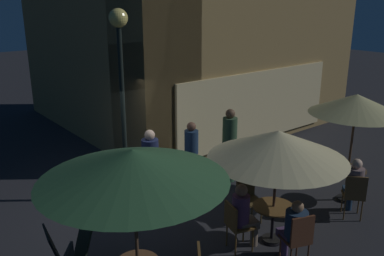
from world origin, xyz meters
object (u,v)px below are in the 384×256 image
at_px(patron_standing_4, 191,155).
at_px(patio_umbrella_1, 278,145).
at_px(patron_standing_5, 229,145).
at_px(patron_standing_6, 151,169).
at_px(street_lamp_near_corner, 120,61).
at_px(cafe_chair_6, 354,193).
at_px(cafe_chair_5, 236,222).
at_px(patron_seated_2, 243,213).
at_px(cafe_table_2, 347,177).
at_px(patron_seated_1, 294,227).
at_px(patio_umbrella_2, 356,105).
at_px(patio_umbrella_0, 133,166).
at_px(cafe_table_1, 273,215).
at_px(menu_sandwich_board, 70,253).
at_px(cafe_chair_3, 299,236).
at_px(cafe_chair_4, 248,195).
at_px(patron_seated_3, 354,184).

bearing_deg(patron_standing_4, patio_umbrella_1, -16.25).
bearing_deg(patron_standing_5, patron_standing_6, -50.11).
bearing_deg(street_lamp_near_corner, cafe_chair_6, -49.12).
bearing_deg(cafe_chair_5, patron_seated_2, -0.00).
bearing_deg(patron_standing_5, cafe_chair_6, 55.24).
distance_m(cafe_chair_6, patron_seated_2, 2.60).
height_order(patio_umbrella_1, patron_seated_2, patio_umbrella_1).
distance_m(cafe_chair_5, cafe_chair_6, 2.74).
height_order(cafe_table_2, patron_seated_1, patron_seated_1).
relative_size(street_lamp_near_corner, patron_standing_4, 2.56).
xyz_separation_m(patio_umbrella_2, patron_standing_6, (-3.55, 2.50, -1.34)).
height_order(patron_standing_5, patron_standing_6, patron_standing_5).
xyz_separation_m(cafe_chair_5, cafe_chair_6, (2.65, -0.71, 0.03)).
bearing_deg(patron_standing_4, patio_umbrella_0, -59.96).
distance_m(patio_umbrella_1, patron_standing_4, 2.97).
relative_size(cafe_table_1, patio_umbrella_0, 0.29).
bearing_deg(menu_sandwich_board, patron_seated_2, -10.09).
height_order(cafe_chair_5, patron_standing_4, patron_standing_4).
bearing_deg(patron_standing_6, patio_umbrella_1, -108.91).
relative_size(cafe_table_2, patron_seated_2, 0.61).
bearing_deg(cafe_table_2, patron_standing_4, 130.35).
height_order(street_lamp_near_corner, patron_standing_4, street_lamp_near_corner).
height_order(cafe_chair_3, patron_seated_2, patron_seated_2).
xyz_separation_m(patron_seated_2, patron_standing_6, (-0.39, 2.38, 0.16)).
bearing_deg(patio_umbrella_1, patron_standing_4, 84.22).
xyz_separation_m(patio_umbrella_1, patron_standing_6, (-0.98, 2.56, -1.03)).
bearing_deg(patio_umbrella_0, cafe_chair_6, -7.04).
bearing_deg(patio_umbrella_1, cafe_table_1, 90.00).
relative_size(patron_seated_2, patron_standing_5, 0.69).
bearing_deg(cafe_chair_3, cafe_chair_5, 43.92).
distance_m(menu_sandwich_board, patron_seated_1, 3.68).
xyz_separation_m(cafe_chair_3, cafe_chair_5, (-0.45, 1.02, -0.04)).
distance_m(patio_umbrella_0, cafe_chair_4, 3.56).
relative_size(street_lamp_near_corner, cafe_chair_4, 4.51).
height_order(patio_umbrella_0, patron_standing_5, patio_umbrella_0).
xyz_separation_m(patron_seated_2, patron_standing_5, (1.83, 2.29, 0.22)).
bearing_deg(street_lamp_near_corner, patron_seated_3, -47.39).
relative_size(cafe_chair_5, patron_standing_4, 0.57).
bearing_deg(cafe_chair_5, cafe_table_1, -0.00).
bearing_deg(cafe_chair_6, patron_standing_4, 76.22).
relative_size(street_lamp_near_corner, cafe_chair_3, 4.15).
bearing_deg(cafe_table_2, patio_umbrella_1, -178.49).
bearing_deg(patron_seated_1, patron_seated_3, -63.24).
height_order(menu_sandwich_board, patio_umbrella_1, patio_umbrella_1).
distance_m(patio_umbrella_0, patron_seated_2, 2.70).
distance_m(patron_standing_5, patron_standing_6, 2.22).
bearing_deg(cafe_table_2, menu_sandwich_board, 168.67).
bearing_deg(cafe_chair_6, cafe_table_1, 125.17).
distance_m(street_lamp_near_corner, cafe_table_2, 5.54).
relative_size(street_lamp_near_corner, cafe_table_2, 5.36).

